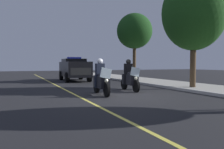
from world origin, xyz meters
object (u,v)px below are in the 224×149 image
object	(u,v)px
police_suv	(74,68)
cyclist_background	(88,70)
police_motorcycle_lead_right	(130,78)
tree_far_back	(134,31)
police_motorcycle_lead_left	(101,80)
tree_mid_block	(194,13)

from	to	relation	value
police_suv	cyclist_background	bearing A→B (deg)	148.15
police_motorcycle_lead_right	cyclist_background	world-z (taller)	police_motorcycle_lead_right
police_motorcycle_lead_right	tree_far_back	size ratio (longest dim) A/B	0.38
police_motorcycle_lead_left	tree_mid_block	xyz separation A→B (m)	(-0.35, 5.88, 3.72)
police_motorcycle_lead_left	police_suv	world-z (taller)	police_suv
police_motorcycle_lead_right	cyclist_background	size ratio (longest dim) A/B	1.22
police_motorcycle_lead_left	police_suv	bearing A→B (deg)	173.62
police_suv	tree_far_back	bearing A→B (deg)	66.12
police_motorcycle_lead_right	tree_far_back	world-z (taller)	tree_far_back
cyclist_background	tree_far_back	bearing A→B (deg)	19.44
police_motorcycle_lead_left	tree_far_back	size ratio (longest dim) A/B	0.38
police_motorcycle_lead_left	police_suv	size ratio (longest dim) A/B	0.43
police_motorcycle_lead_left	tree_mid_block	size ratio (longest dim) A/B	0.33
police_suv	tree_far_back	distance (m)	6.08
police_motorcycle_lead_left	police_motorcycle_lead_right	xyz separation A→B (m)	(-0.93, 2.01, 0.00)
police_suv	police_motorcycle_lead_right	bearing A→B (deg)	6.60
police_motorcycle_lead_right	tree_mid_block	xyz separation A→B (m)	(0.58, 3.87, 3.72)
police_motorcycle_lead_right	tree_far_back	distance (m)	8.13
police_motorcycle_lead_left	tree_far_back	xyz separation A→B (m)	(-7.20, 5.77, 3.55)
tree_mid_block	tree_far_back	distance (m)	6.85
tree_mid_block	police_motorcycle_lead_right	bearing A→B (deg)	-98.48
cyclist_background	tree_mid_block	size ratio (longest dim) A/B	0.27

